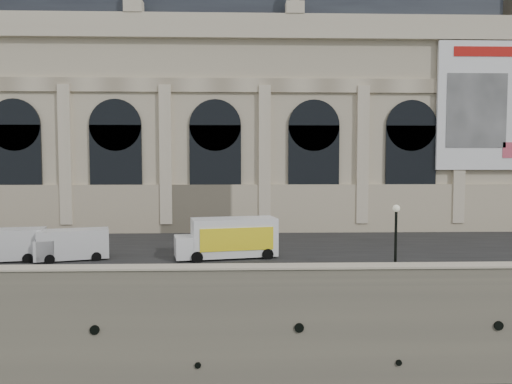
{
  "coord_description": "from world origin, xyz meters",
  "views": [
    {
      "loc": [
        -1.46,
        -28.85,
        13.56
      ],
      "look_at": [
        0.12,
        22.0,
        10.22
      ],
      "focal_mm": 35.0,
      "sensor_mm": 36.0,
      "label": 1
    }
  ],
  "objects_px": {
    "van_c": "(69,245)",
    "box_truck": "(228,238)",
    "lamp_right": "(396,241)",
    "van_b": "(2,245)"
  },
  "relations": [
    {
      "from": "van_c",
      "to": "lamp_right",
      "type": "distance_m",
      "value": 23.52
    },
    {
      "from": "van_c",
      "to": "box_truck",
      "type": "bearing_deg",
      "value": 2.21
    },
    {
      "from": "box_truck",
      "to": "lamp_right",
      "type": "xyz_separation_m",
      "value": [
        10.9,
        -6.25,
        0.77
      ]
    },
    {
      "from": "van_b",
      "to": "box_truck",
      "type": "bearing_deg",
      "value": 2.56
    },
    {
      "from": "van_b",
      "to": "box_truck",
      "type": "relative_size",
      "value": 0.72
    },
    {
      "from": "van_b",
      "to": "van_c",
      "type": "relative_size",
      "value": 1.03
    },
    {
      "from": "lamp_right",
      "to": "van_c",
      "type": "bearing_deg",
      "value": 165.72
    },
    {
      "from": "van_b",
      "to": "van_c",
      "type": "xyz_separation_m",
      "value": [
        4.83,
        0.29,
        -0.05
      ]
    },
    {
      "from": "van_c",
      "to": "box_truck",
      "type": "height_order",
      "value": "box_truck"
    },
    {
      "from": "van_b",
      "to": "lamp_right",
      "type": "height_order",
      "value": "lamp_right"
    }
  ]
}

